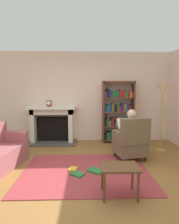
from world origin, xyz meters
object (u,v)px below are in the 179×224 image
Objects in this scene: armchair_reading at (131,141)px; side_table at (119,171)px; mantel_clock at (49,103)px; seated_reader at (129,132)px; fireplace at (53,124)px; floor_lamp at (162,94)px; bookshelf at (118,112)px.

side_table is at bearing 56.25° from armchair_reading.
seated_reader is (2.03, -1.21, -0.56)m from mantel_clock.
fireplace is at bearing 117.42° from side_table.
mantel_clock is 0.33× the size of side_table.
armchair_reading reaches higher than side_table.
fireplace is 1.24× the size of seated_reader.
seated_reader is (1.96, -1.31, 0.05)m from fireplace.
floor_lamp is (1.43, 1.97, 1.07)m from side_table.
floor_lamp is at bearing -160.25° from armchair_reading.
bookshelf is 1.53m from armchair_reading.
floor_lamp is at bearing -16.25° from fireplace.
mantel_clock is 3.06m from floor_lamp.
bookshelf reaches higher than side_table.
fireplace is 2.52× the size of side_table.
floor_lamp is at bearing 53.92° from side_table.
mantel_clock is at bearing -123.07° from fireplace.
mantel_clock is at bearing -43.61° from seated_reader.
mantel_clock is at bearing 119.34° from side_table.
floor_lamp is (0.93, 0.46, 0.84)m from seated_reader.
floor_lamp is at bearing -14.09° from mantel_clock.
armchair_reading is at bearing -88.61° from bookshelf.
seated_reader is at bearing -90.00° from armchair_reading.
fireplace is at bearing 163.75° from floor_lamp.
fireplace is 7.57× the size of mantel_clock.
seated_reader is (0.01, -1.34, -0.28)m from bookshelf.
fireplace is at bearing -48.42° from armchair_reading.
fireplace is 0.62m from mantel_clock.
floor_lamp reaches higher than armchair_reading.
mantel_clock is 0.19× the size of armchair_reading.
fireplace is 3.17m from side_table.
floor_lamp is (0.90, 0.58, 1.04)m from armchair_reading.
mantel_clock is (-0.07, -0.10, 0.60)m from fireplace.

